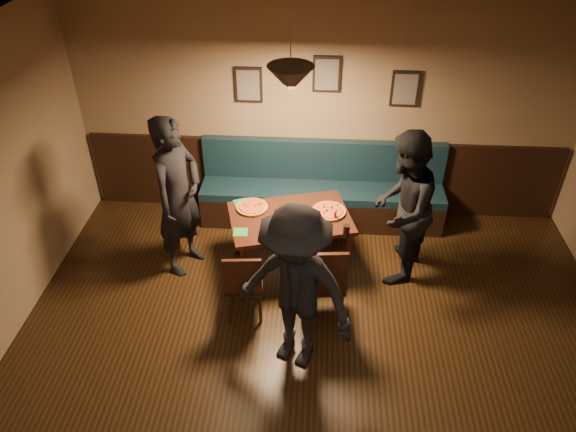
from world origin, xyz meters
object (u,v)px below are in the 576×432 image
(soda_glass, at_px, (346,231))
(diner_left, at_px, (178,197))
(booth_bench, at_px, (322,187))
(diner_right, at_px, (402,209))
(diner_front, at_px, (295,290))
(chair_near_left, at_px, (244,281))
(dining_table, at_px, (290,242))
(tabasco_bottle, at_px, (335,215))
(chair_near_right, at_px, (322,279))

(soda_glass, bearing_deg, diner_left, 171.28)
(booth_bench, distance_m, diner_right, 1.33)
(diner_right, bearing_deg, diner_left, -69.52)
(booth_bench, relative_size, diner_front, 1.75)
(chair_near_left, bearing_deg, diner_left, 132.32)
(chair_near_left, height_order, diner_left, diner_left)
(dining_table, xyz_separation_m, diner_front, (0.13, -1.32, 0.51))
(chair_near_left, distance_m, tabasco_bottle, 1.21)
(chair_near_left, bearing_deg, chair_near_right, -3.50)
(diner_front, distance_m, tabasco_bottle, 1.34)
(booth_bench, xyz_separation_m, diner_right, (0.84, -0.96, 0.38))
(diner_left, bearing_deg, diner_front, -111.08)
(booth_bench, xyz_separation_m, chair_near_left, (-0.75, -1.68, -0.08))
(soda_glass, bearing_deg, chair_near_right, -118.14)
(chair_near_left, xyz_separation_m, diner_left, (-0.78, 0.72, 0.51))
(chair_near_left, xyz_separation_m, diner_front, (0.54, -0.56, 0.44))
(chair_near_left, xyz_separation_m, chair_near_right, (0.78, 0.02, 0.06))
(diner_front, bearing_deg, diner_left, 159.72)
(booth_bench, relative_size, chair_near_left, 3.57)
(booth_bench, height_order, chair_near_right, booth_bench)
(booth_bench, bearing_deg, chair_near_left, -114.03)
(booth_bench, relative_size, dining_table, 2.33)
(diner_left, bearing_deg, chair_near_right, -91.17)
(diner_left, bearing_deg, booth_bench, -34.98)
(booth_bench, height_order, dining_table, booth_bench)
(diner_front, bearing_deg, dining_table, 119.31)
(dining_table, relative_size, chair_near_left, 1.54)
(diner_left, height_order, soda_glass, diner_left)
(booth_bench, xyz_separation_m, soda_glass, (0.26, -1.24, 0.26))
(booth_bench, distance_m, diner_left, 1.86)
(diner_left, distance_m, soda_glass, 1.82)
(dining_table, relative_size, tabasco_bottle, 9.90)
(chair_near_right, bearing_deg, diner_right, 35.33)
(chair_near_right, relative_size, soda_glass, 6.53)
(chair_near_left, distance_m, diner_front, 0.89)
(dining_table, distance_m, chair_near_left, 0.87)
(dining_table, xyz_separation_m, chair_near_right, (0.37, -0.74, 0.14))
(dining_table, distance_m, diner_front, 1.42)
(diner_right, bearing_deg, chair_near_left, -45.17)
(diner_left, height_order, diner_front, diner_left)
(diner_left, xyz_separation_m, soda_glass, (1.79, -0.27, -0.16))
(diner_front, bearing_deg, booth_bench, 108.43)
(chair_near_right, xyz_separation_m, tabasco_bottle, (0.11, 0.71, 0.27))
(booth_bench, distance_m, chair_near_right, 1.66)
(diner_left, height_order, tabasco_bottle, diner_left)
(dining_table, bearing_deg, chair_near_right, -78.53)
(chair_near_left, relative_size, diner_front, 0.49)
(chair_near_left, distance_m, soda_glass, 1.16)
(booth_bench, height_order, soda_glass, booth_bench)
(soda_glass, height_order, tabasco_bottle, soda_glass)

